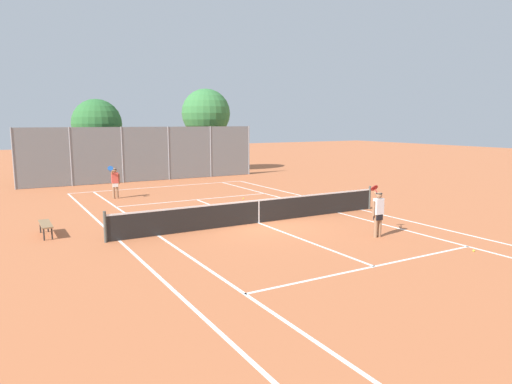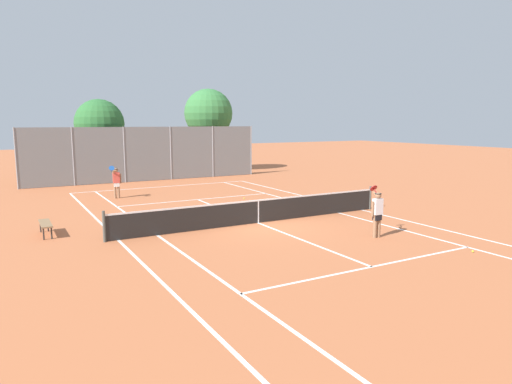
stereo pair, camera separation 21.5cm
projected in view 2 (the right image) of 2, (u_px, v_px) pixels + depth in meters
ground_plane at (258, 223)px, 18.23m from camera, size 120.00×120.00×0.00m
court_line_markings at (258, 223)px, 18.22m from camera, size 11.10×23.90×0.01m
tennis_net at (258, 211)px, 18.15m from camera, size 12.00×0.10×1.07m
player_near_side at (377, 211)px, 15.83m from camera, size 0.68×0.73×1.77m
player_far_left at (116, 181)px, 24.00m from camera, size 0.72×0.72×1.77m
loose_tennis_ball_0 at (473, 251)px, 14.12m from camera, size 0.07×0.07×0.07m
loose_tennis_ball_1 at (244, 198)px, 23.90m from camera, size 0.07×0.07×0.07m
courtside_bench at (45, 224)px, 16.17m from camera, size 0.36×1.50×0.47m
back_fence at (148, 154)px, 30.96m from camera, size 16.06×0.08×3.70m
tree_behind_left at (99, 126)px, 31.67m from camera, size 3.38×3.38×5.57m
tree_behind_right at (208, 114)px, 36.71m from camera, size 3.89×3.89×6.63m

